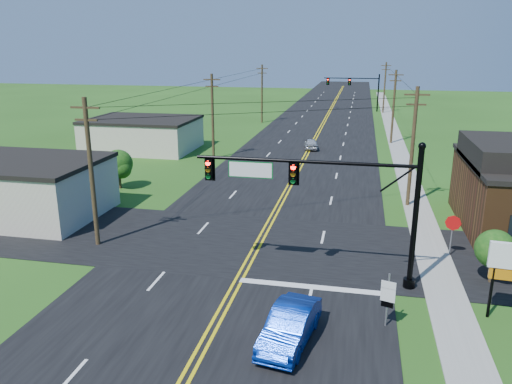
% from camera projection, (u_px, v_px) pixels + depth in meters
% --- Properties ---
extents(ground, '(260.00, 260.00, 0.00)m').
position_uv_depth(ground, '(192.00, 359.00, 19.50)').
color(ground, '#224814').
rests_on(ground, ground).
extents(road_main, '(16.00, 220.00, 0.04)m').
position_uv_depth(road_main, '(314.00, 138.00, 66.44)').
color(road_main, black).
rests_on(road_main, ground).
extents(road_cross, '(70.00, 10.00, 0.04)m').
position_uv_depth(road_cross, '(255.00, 244.00, 30.76)').
color(road_cross, black).
rests_on(road_cross, ground).
extents(sidewalk, '(2.00, 160.00, 0.08)m').
position_uv_depth(sidewalk, '(401.00, 157.00, 54.97)').
color(sidewalk, gray).
rests_on(sidewalk, ground).
extents(signal_mast_main, '(11.30, 0.60, 7.48)m').
position_uv_depth(signal_mast_main, '(324.00, 193.00, 24.81)').
color(signal_mast_main, black).
rests_on(signal_mast_main, ground).
extents(signal_mast_far, '(10.98, 0.60, 7.48)m').
position_uv_depth(signal_mast_far, '(354.00, 86.00, 92.45)').
color(signal_mast_far, black).
rests_on(signal_mast_far, ground).
extents(cream_bldg_near, '(10.20, 8.20, 4.10)m').
position_uv_depth(cream_bldg_near, '(27.00, 188.00, 35.42)').
color(cream_bldg_near, silver).
rests_on(cream_bldg_near, ground).
extents(cream_bldg_far, '(12.20, 9.20, 3.70)m').
position_uv_depth(cream_bldg_far, '(143.00, 134.00, 58.40)').
color(cream_bldg_far, silver).
rests_on(cream_bldg_far, ground).
extents(utility_pole_left_a, '(1.80, 0.28, 9.00)m').
position_uv_depth(utility_pole_left_a, '(91.00, 170.00, 29.43)').
color(utility_pole_left_a, '#322716').
rests_on(utility_pole_left_a, ground).
extents(utility_pole_left_b, '(1.80, 0.28, 9.00)m').
position_uv_depth(utility_pole_left_b, '(213.00, 115.00, 52.90)').
color(utility_pole_left_b, '#322716').
rests_on(utility_pole_left_b, ground).
extents(utility_pole_left_c, '(1.80, 0.28, 9.00)m').
position_uv_depth(utility_pole_left_c, '(262.00, 93.00, 78.25)').
color(utility_pole_left_c, '#322716').
rests_on(utility_pole_left_c, ground).
extents(utility_pole_right_a, '(1.80, 0.28, 9.00)m').
position_uv_depth(utility_pole_right_a, '(413.00, 145.00, 36.89)').
color(utility_pole_right_a, '#322716').
rests_on(utility_pole_right_a, ground).
extents(utility_pole_right_b, '(1.80, 0.28, 9.00)m').
position_uv_depth(utility_pole_right_b, '(394.00, 105.00, 61.30)').
color(utility_pole_right_b, '#322716').
rests_on(utility_pole_right_b, ground).
extents(utility_pole_right_c, '(1.80, 0.28, 9.00)m').
position_uv_depth(utility_pole_right_c, '(385.00, 87.00, 89.46)').
color(utility_pole_right_c, '#322716').
rests_on(utility_pole_right_c, ground).
extents(tree_right_back, '(3.00, 3.00, 4.10)m').
position_uv_depth(tree_right_back, '(486.00, 165.00, 40.02)').
color(tree_right_back, '#322716').
rests_on(tree_right_back, ground).
extents(shrub_corner, '(2.00, 2.00, 2.86)m').
position_uv_depth(shrub_corner, '(495.00, 249.00, 25.33)').
color(shrub_corner, '#322716').
rests_on(shrub_corner, ground).
extents(tree_left, '(2.40, 2.40, 3.37)m').
position_uv_depth(tree_left, '(118.00, 164.00, 42.31)').
color(tree_left, '#322716').
rests_on(tree_left, ground).
extents(blue_car, '(2.29, 4.71, 1.49)m').
position_uv_depth(blue_car, '(290.00, 326.00, 20.41)').
color(blue_car, '#072B9B').
rests_on(blue_car, ground).
extents(distant_car, '(2.05, 3.89, 1.26)m').
position_uv_depth(distant_car, '(311.00, 144.00, 58.87)').
color(distant_car, silver).
rests_on(distant_car, ground).
extents(route_sign, '(0.61, 0.21, 2.52)m').
position_uv_depth(route_sign, '(388.00, 296.00, 21.36)').
color(route_sign, slate).
rests_on(route_sign, ground).
extents(stop_sign, '(0.88, 0.25, 2.51)m').
position_uv_depth(stop_sign, '(453.00, 227.00, 28.55)').
color(stop_sign, slate).
rests_on(stop_sign, ground).
extents(pylon_sign, '(1.77, 0.40, 3.62)m').
position_uv_depth(pylon_sign, '(509.00, 264.00, 21.71)').
color(pylon_sign, black).
rests_on(pylon_sign, ground).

